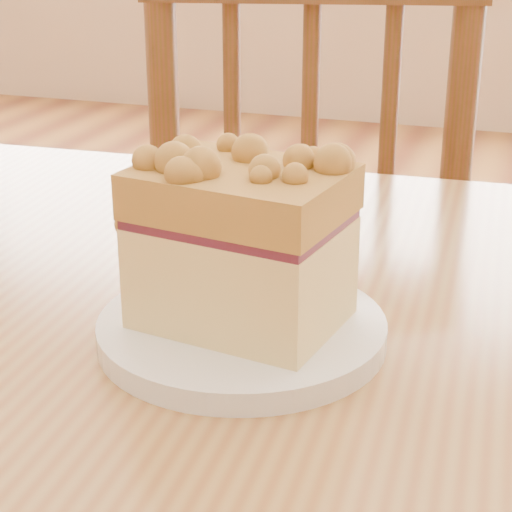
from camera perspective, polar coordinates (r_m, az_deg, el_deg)
The scene contains 3 objects.
cafe_chair_main at distance 1.34m, azimuth 3.47°, elevation -1.32°, with size 0.54×0.54×0.99m.
plate at distance 0.60m, azimuth -0.92°, elevation -4.85°, with size 0.20×0.20×0.02m.
cake_slice at distance 0.57m, azimuth -0.91°, elevation 1.24°, with size 0.15×0.12×0.12m.
Camera 1 is at (0.47, -0.30, 1.03)m, focal length 62.00 mm.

